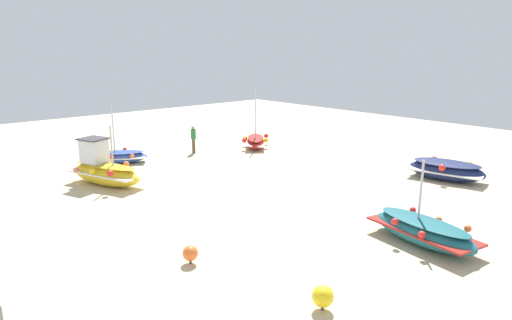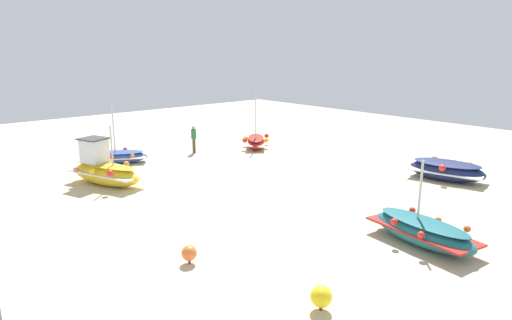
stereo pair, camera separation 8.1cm
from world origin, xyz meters
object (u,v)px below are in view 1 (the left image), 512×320
Objects in this scene: fishing_boat_0 at (446,170)px; mooring_buoy_0 at (323,296)px; fishing_boat_2 at (119,157)px; fishing_boat_1 at (256,141)px; fishing_boat_4 at (104,170)px; person_walking at (193,137)px; mooring_buoy_1 at (190,253)px; fishing_boat_3 at (423,231)px.

fishing_boat_0 reaches higher than mooring_buoy_0.
fishing_boat_2 is 17.81m from mooring_buoy_0.
fishing_boat_1 reaches higher than fishing_boat_2.
fishing_boat_4 reaches higher than fishing_boat_0.
mooring_buoy_1 is (-12.60, 8.53, -0.67)m from person_walking.
fishing_boat_0 is at bearing -20.17° from fishing_boat_2.
fishing_boat_4 is at bearing -8.50° from mooring_buoy_1.
fishing_boat_2 is at bearing 0.86° from person_walking.
fishing_boat_2 reaches higher than fishing_boat_4.
fishing_boat_2 is at bearing -154.47° from fishing_boat_0.
fishing_boat_1 is 16.92m from mooring_buoy_1.
fishing_boat_2 is 4.82m from person_walking.
fishing_boat_2 is 4.29m from fishing_boat_4.
fishing_boat_1 reaches higher than person_walking.
fishing_boat_2 is at bearing -162.82° from fishing_boat_3.
fishing_boat_1 is 16.37m from fishing_boat_3.
fishing_boat_0 is 6.67× the size of mooring_buoy_1.
fishing_boat_1 is at bearing 19.41° from fishing_boat_2.
fishing_boat_1 reaches higher than fishing_boat_3.
fishing_boat_0 is 8.59m from fishing_boat_3.
fishing_boat_4 is (10.59, 13.27, 0.22)m from fishing_boat_0.
fishing_boat_1 is at bearing -36.38° from mooring_buoy_0.
fishing_boat_0 is 0.99× the size of fishing_boat_3.
mooring_buoy_1 is at bearing 14.41° from mooring_buoy_0.
person_walking reaches higher than mooring_buoy_1.
fishing_boat_0 is 5.94× the size of mooring_buoy_0.
fishing_boat_1 is 0.97× the size of fishing_boat_3.
person_walking is (16.59, -1.82, 0.54)m from fishing_boat_3.
mooring_buoy_0 is (-15.61, 11.50, -0.02)m from fishing_boat_1.
fishing_boat_4 is at bearing 140.85° from fishing_boat_1.
fishing_boat_3 is 7.81m from mooring_buoy_1.
fishing_boat_3 is 16.70m from person_walking.
fishing_boat_4 is (13.69, 5.26, 0.27)m from fishing_boat_3.
fishing_boat_3 reaches higher than person_walking.
fishing_boat_3 is 6.76× the size of mooring_buoy_1.
person_walking is 2.98× the size of mooring_buoy_1.
mooring_buoy_0 is at bearing -173.55° from fishing_boat_1.
fishing_boat_2 is 1.95× the size of person_walking.
mooring_buoy_0 is (-0.35, 5.60, -0.09)m from fishing_boat_3.
fishing_boat_0 is at bearing -75.77° from mooring_buoy_0.
fishing_boat_1 reaches higher than mooring_buoy_0.
fishing_boat_1 is (12.16, 2.11, -0.12)m from fishing_boat_0.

